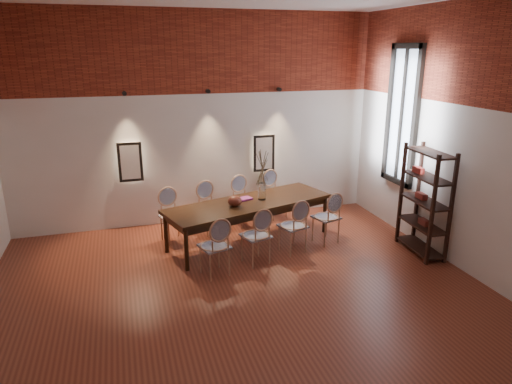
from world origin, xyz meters
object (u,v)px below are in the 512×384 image
object	(u,v)px
chair_near_d	(326,217)
chair_far_b	(210,209)
chair_far_a	(173,217)
shelving_rack	(425,201)
book	(244,199)
chair_near_b	(256,235)
chair_far_c	(244,202)
dining_table	(249,222)
vase	(262,191)
chair_near_a	(214,246)
chair_near_c	(293,226)
chair_far_d	(276,195)
bowl	(235,201)

from	to	relation	value
chair_near_d	chair_far_b	bearing A→B (deg)	134.49
chair_far_a	shelving_rack	size ratio (longest dim) A/B	0.52
chair_far_a	book	distance (m)	1.30
chair_near_b	chair_far_c	bearing A→B (deg)	63.84
dining_table	vase	world-z (taller)	vase
book	shelving_rack	bearing A→B (deg)	-27.12
chair_near_a	chair_near_d	bearing A→B (deg)	0.00
shelving_rack	chair_far_c	bearing A→B (deg)	144.74
chair_near_a	chair_far_a	size ratio (longest dim) A/B	1.00
chair_far_a	dining_table	bearing A→B (deg)	145.84
chair_far_a	shelving_rack	world-z (taller)	shelving_rack
chair_far_c	book	xyz separation A→B (m)	(-0.19, -0.69, 0.30)
chair_near_b	chair_near_c	world-z (taller)	same
chair_far_d	shelving_rack	world-z (taller)	shelving_rack
chair_far_b	chair_far_c	xyz separation A→B (m)	(0.71, 0.22, 0.00)
chair_near_a	chair_far_d	xyz separation A→B (m)	(1.70, 2.10, 0.00)
chair_near_c	chair_far_a	distance (m)	2.13
chair_far_c	chair_far_d	distance (m)	0.75
chair_far_c	vase	size ratio (longest dim) A/B	3.13
bowl	vase	bearing A→B (deg)	21.65
chair_near_c	chair_near_b	bearing A→B (deg)	-180.00
dining_table	chair_near_a	bearing A→B (deg)	-145.84
chair_near_a	chair_far_a	world-z (taller)	same
dining_table	chair_far_a	bearing A→B (deg)	145.84
chair_far_c	bowl	world-z (taller)	chair_far_c
dining_table	chair_near_d	size ratio (longest dim) A/B	3.18
shelving_rack	book	bearing A→B (deg)	157.14
chair_near_c	shelving_rack	xyz separation A→B (m)	(2.08, -0.62, 0.43)
chair_near_a	vase	xyz separation A→B (m)	(1.11, 1.13, 0.43)
chair_far_c	chair_near_d	bearing A→B (deg)	116.16
chair_near_c	chair_far_c	bearing A→B (deg)	90.00
chair_near_d	bowl	world-z (taller)	chair_near_d
dining_table	chair_near_c	size ratio (longest dim) A/B	3.18
chair_far_a	chair_near_b	bearing A→B (deg)	116.16
chair_near_d	chair_far_a	distance (m)	2.71
chair_near_a	vase	size ratio (longest dim) A/B	3.13
chair_far_c	vase	xyz separation A→B (m)	(0.12, -0.76, 0.43)
vase	chair_near_c	bearing A→B (deg)	-65.22
chair_near_d	bowl	size ratio (longest dim) A/B	3.92
chair_near_b	chair_far_a	size ratio (longest dim) A/B	1.00
chair_far_a	chair_far_c	xyz separation A→B (m)	(1.43, 0.43, 0.00)
dining_table	chair_far_d	xyz separation A→B (m)	(0.85, 1.05, 0.09)
chair_near_d	book	size ratio (longest dim) A/B	3.62
chair_far_c	vase	bearing A→B (deg)	82.07
chair_far_d	bowl	world-z (taller)	chair_far_d
book	chair_near_d	bearing A→B (deg)	-22.20
chair_far_b	bowl	bearing A→B (deg)	93.25
dining_table	chair_far_a	distance (m)	1.36
chair_near_a	chair_far_c	bearing A→B (deg)	45.51
chair_far_a	chair_far_d	size ratio (longest dim) A/B	1.00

